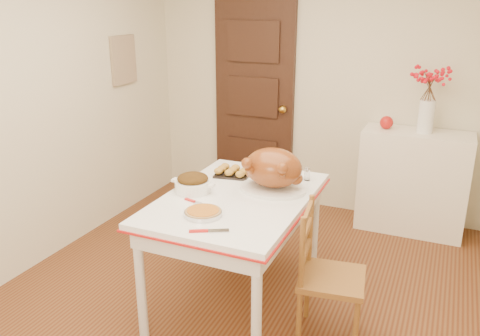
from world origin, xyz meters
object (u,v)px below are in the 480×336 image
at_px(sideboard, 413,182).
at_px(kitchen_table, 237,251).
at_px(pumpkin_pie, 203,212).
at_px(chair_oak, 332,275).
at_px(turkey_platter, 273,170).

distance_m(sideboard, kitchen_table, 1.99).
bearing_deg(pumpkin_pie, chair_oak, 18.29).
bearing_deg(sideboard, kitchen_table, -119.83).
xyz_separation_m(sideboard, chair_oak, (-0.30, -1.84, -0.02)).
bearing_deg(chair_oak, pumpkin_pie, 100.50).
relative_size(turkey_platter, pumpkin_pie, 2.02).
xyz_separation_m(chair_oak, pumpkin_pie, (-0.75, -0.25, 0.39)).
distance_m(sideboard, turkey_platter, 1.80).
bearing_deg(turkey_platter, sideboard, 52.04).
height_order(turkey_platter, pumpkin_pie, turkey_platter).
relative_size(kitchen_table, turkey_platter, 2.93).
distance_m(chair_oak, turkey_platter, 0.79).
xyz_separation_m(kitchen_table, chair_oak, (0.69, -0.12, 0.04)).
bearing_deg(kitchen_table, pumpkin_pie, -99.35).
bearing_deg(pumpkin_pie, turkey_platter, 66.69).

